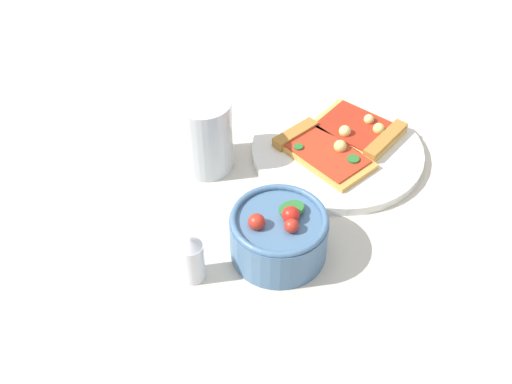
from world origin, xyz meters
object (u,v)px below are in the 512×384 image
(plate, at_px, (337,151))
(salad_bowl, at_px, (279,234))
(pizza_slice_near, at_px, (362,131))
(pizza_slice_far, at_px, (319,150))
(soda_glass, at_px, (205,138))
(pepper_shaker, at_px, (192,258))

(plate, distance_m, salad_bowl, 0.22)
(pizza_slice_near, height_order, salad_bowl, salad_bowl)
(pizza_slice_near, distance_m, pizza_slice_far, 0.08)
(pizza_slice_far, xyz_separation_m, salad_bowl, (-0.19, 0.03, 0.01))
(soda_glass, xyz_separation_m, pepper_shaker, (-0.21, -0.03, -0.02))
(pizza_slice_near, relative_size, pepper_shaker, 2.20)
(pizza_slice_near, bearing_deg, soda_glass, 113.85)
(soda_glass, relative_size, pepper_shaker, 1.64)
(plate, xyz_separation_m, soda_glass, (-0.06, 0.19, 0.04))
(pizza_slice_far, bearing_deg, pizza_slice_near, -45.74)
(plate, relative_size, pepper_shaker, 3.68)
(soda_glass, distance_m, pepper_shaker, 0.21)
(pizza_slice_near, xyz_separation_m, pizza_slice_far, (-0.06, 0.06, -0.00))
(salad_bowl, distance_m, soda_glass, 0.20)
(salad_bowl, bearing_deg, pizza_slice_near, -19.81)
(pizza_slice_far, xyz_separation_m, pepper_shaker, (-0.25, 0.13, 0.01))
(salad_bowl, relative_size, pepper_shaker, 1.78)
(salad_bowl, bearing_deg, pizza_slice_far, -8.90)
(pizza_slice_near, xyz_separation_m, salad_bowl, (-0.25, 0.09, 0.01))
(pizza_slice_near, bearing_deg, plate, 139.32)
(pizza_slice_near, height_order, pizza_slice_far, same)
(pizza_slice_far, distance_m, pepper_shaker, 0.28)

